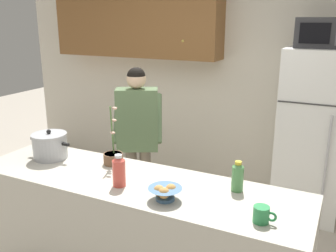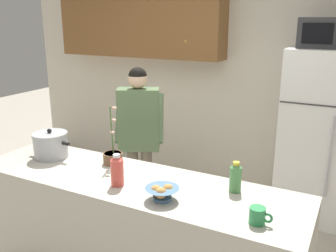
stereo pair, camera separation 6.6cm
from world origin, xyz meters
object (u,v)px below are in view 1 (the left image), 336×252
at_px(bottle_near_edge, 238,176).
at_px(potted_orchid, 113,156).
at_px(microwave, 323,33).
at_px(coffee_mug, 262,215).
at_px(bread_bowl, 165,192).
at_px(bottle_mid_counter, 119,171).
at_px(refrigerator, 312,134).
at_px(person_near_pot, 137,129).
at_px(cooking_pot, 50,146).

distance_m(bottle_near_edge, potted_orchid, 0.99).
xyz_separation_m(microwave, bottle_near_edge, (-0.30, -1.67, -0.86)).
relative_size(coffee_mug, potted_orchid, 0.28).
relative_size(microwave, bread_bowl, 2.23).
xyz_separation_m(microwave, bottle_mid_counter, (-1.03, -1.95, -0.85)).
bearing_deg(bread_bowl, coffee_mug, 0.21).
relative_size(bottle_near_edge, bottle_mid_counter, 0.93).
relative_size(refrigerator, person_near_pot, 1.11).
height_order(refrigerator, person_near_pot, refrigerator).
height_order(bread_bowl, bottle_near_edge, bottle_near_edge).
bearing_deg(microwave, coffee_mug, -91.93).
bearing_deg(bread_bowl, bottle_mid_counter, 172.72).
xyz_separation_m(microwave, potted_orchid, (-1.29, -1.64, -0.90)).
xyz_separation_m(refrigerator, person_near_pot, (-1.53, -0.90, 0.10)).
height_order(refrigerator, coffee_mug, refrigerator).
height_order(person_near_pot, bottle_near_edge, person_near_pot).
height_order(refrigerator, bread_bowl, refrigerator).
bearing_deg(person_near_pot, bottle_mid_counter, -65.18).
distance_m(cooking_pot, coffee_mug, 1.77).
bearing_deg(microwave, refrigerator, 90.07).
relative_size(coffee_mug, bottle_near_edge, 0.64).
bearing_deg(refrigerator, bottle_near_edge, -100.05).
relative_size(microwave, bottle_mid_counter, 2.16).
height_order(coffee_mug, bread_bowl, bread_bowl).
height_order(coffee_mug, potted_orchid, potted_orchid).
distance_m(bread_bowl, bottle_mid_counter, 0.38).
distance_m(person_near_pot, bread_bowl, 1.41).
bearing_deg(coffee_mug, potted_orchid, 163.88).
bearing_deg(bottle_near_edge, cooking_pot, -176.73).
bearing_deg(refrigerator, microwave, -89.93).
bearing_deg(coffee_mug, refrigerator, 88.09).
xyz_separation_m(bread_bowl, potted_orchid, (-0.63, 0.36, 0.01)).
distance_m(person_near_pot, bottle_mid_counter, 1.18).
bearing_deg(bread_bowl, person_near_pot, 127.74).
relative_size(refrigerator, microwave, 3.62).
bearing_deg(cooking_pot, person_near_pot, 71.46).
xyz_separation_m(microwave, cooking_pot, (-1.82, -1.76, -0.85)).
bearing_deg(bottle_mid_counter, person_near_pot, 114.82).
height_order(bottle_near_edge, bottle_mid_counter, bottle_mid_counter).
bearing_deg(person_near_pot, bottle_near_edge, -32.74).
bearing_deg(refrigerator, person_near_pot, -149.42).
xyz_separation_m(cooking_pot, bottle_mid_counter, (0.79, -0.19, 0.01)).
distance_m(coffee_mug, bottle_near_edge, 0.40).
height_order(refrigerator, microwave, microwave).
bearing_deg(bread_bowl, bottle_near_edge, 41.76).
relative_size(microwave, cooking_pot, 1.23).
relative_size(microwave, person_near_pot, 0.31).
height_order(microwave, bottle_near_edge, microwave).
relative_size(person_near_pot, bottle_near_edge, 7.63).
height_order(person_near_pot, coffee_mug, person_near_pot).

